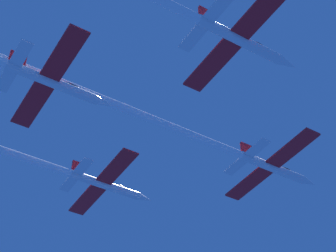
% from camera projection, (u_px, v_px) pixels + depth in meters
% --- Properties ---
extents(jet_lead, '(15.58, 46.64, 2.58)m').
position_uv_depth(jet_lead, '(184.00, 132.00, 65.39)').
color(jet_lead, white).
extents(jet_left_wing, '(15.58, 45.84, 2.58)m').
position_uv_depth(jet_left_wing, '(11.00, 153.00, 68.37)').
color(jet_left_wing, white).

